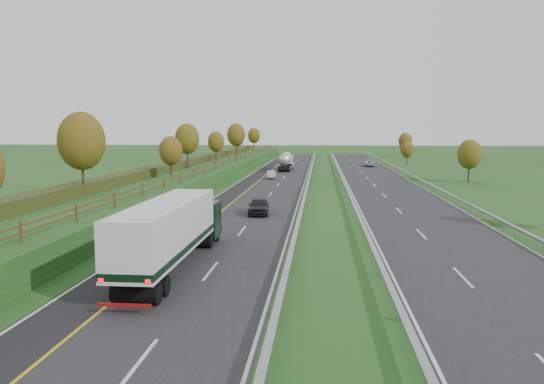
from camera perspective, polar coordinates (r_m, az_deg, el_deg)
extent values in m
plane|color=#1F4A1A|center=(73.48, 5.65, 0.41)|extent=(400.00, 400.00, 0.00)
cube|color=black|center=(78.80, -0.20, 0.88)|extent=(10.50, 200.00, 0.04)
cube|color=black|center=(78.97, 11.81, 0.75)|extent=(10.50, 200.00, 0.04)
cube|color=black|center=(79.24, -2.90, 0.91)|extent=(3.00, 200.00, 0.04)
cube|color=silver|center=(79.43, -3.82, 0.94)|extent=(0.15, 200.00, 0.01)
cube|color=gold|center=(79.04, -1.82, 0.92)|extent=(0.15, 200.00, 0.01)
cube|color=silver|center=(78.48, 3.48, 0.87)|extent=(0.15, 200.00, 0.01)
cube|color=silver|center=(78.55, 8.15, 0.82)|extent=(0.15, 200.00, 0.01)
cube|color=silver|center=(79.71, 15.42, 0.73)|extent=(0.15, 200.00, 0.01)
cube|color=silver|center=(19.82, -14.09, -17.33)|extent=(0.15, 4.00, 0.01)
cube|color=silver|center=(30.75, -6.62, -8.41)|extent=(0.15, 4.00, 0.01)
cube|color=silver|center=(31.12, 19.82, -8.59)|extent=(0.15, 4.00, 0.01)
cube|color=silver|center=(42.27, -3.28, -4.20)|extent=(0.15, 4.00, 0.01)
cube|color=silver|center=(42.53, 15.78, -4.38)|extent=(0.15, 4.00, 0.01)
cube|color=silver|center=(53.99, -1.39, -1.80)|extent=(0.15, 4.00, 0.01)
cube|color=silver|center=(54.20, 13.48, -1.95)|extent=(0.15, 4.00, 0.01)
cube|color=silver|center=(65.82, -0.19, -0.25)|extent=(0.15, 4.00, 0.01)
cube|color=silver|center=(65.99, 12.01, -0.38)|extent=(0.15, 4.00, 0.01)
cube|color=silver|center=(77.70, 0.65, 0.82)|extent=(0.15, 4.00, 0.01)
cube|color=silver|center=(77.84, 10.98, 0.71)|extent=(0.15, 4.00, 0.01)
cube|color=silver|center=(89.61, 1.27, 1.61)|extent=(0.15, 4.00, 0.01)
cube|color=silver|center=(89.74, 10.23, 1.51)|extent=(0.15, 4.00, 0.01)
cube|color=silver|center=(101.54, 1.74, 2.21)|extent=(0.15, 4.00, 0.01)
cube|color=silver|center=(101.65, 9.65, 2.12)|extent=(0.15, 4.00, 0.01)
cube|color=silver|center=(113.49, 2.11, 2.69)|extent=(0.15, 4.00, 0.01)
cube|color=silver|center=(113.59, 9.19, 2.61)|extent=(0.15, 4.00, 0.01)
cube|color=silver|center=(125.45, 2.41, 3.07)|extent=(0.15, 4.00, 0.01)
cube|color=silver|center=(125.54, 8.82, 3.00)|extent=(0.15, 4.00, 0.01)
cube|color=silver|center=(137.41, 2.66, 3.39)|extent=(0.15, 4.00, 0.01)
cube|color=silver|center=(137.49, 8.51, 3.33)|extent=(0.15, 4.00, 0.01)
cube|color=silver|center=(149.38, 2.87, 3.66)|extent=(0.15, 4.00, 0.01)
cube|color=silver|center=(149.46, 8.25, 3.60)|extent=(0.15, 4.00, 0.01)
cube|color=silver|center=(161.35, 3.05, 3.89)|extent=(0.15, 4.00, 0.01)
cube|color=silver|center=(161.42, 8.03, 3.83)|extent=(0.15, 4.00, 0.01)
cube|color=silver|center=(173.33, 3.21, 4.08)|extent=(0.15, 4.00, 0.01)
cube|color=silver|center=(173.40, 7.85, 4.03)|extent=(0.15, 4.00, 0.01)
cube|color=#1F4A1A|center=(80.98, -9.40, 1.65)|extent=(12.00, 200.00, 2.00)
cube|color=#293515|center=(81.39, -10.78, 2.74)|extent=(2.20, 180.00, 1.10)
cube|color=#422B19|center=(79.84, -6.29, 2.74)|extent=(0.08, 184.00, 0.10)
cube|color=#422B19|center=(79.81, -6.29, 3.03)|extent=(0.08, 184.00, 0.10)
cube|color=#422B19|center=(31.43, -25.39, -3.93)|extent=(0.12, 0.12, 1.20)
cube|color=#422B19|center=(37.09, -20.29, -2.16)|extent=(0.12, 0.12, 1.20)
cube|color=#422B19|center=(42.98, -16.57, -0.85)|extent=(0.12, 0.12, 1.20)
cube|color=#422B19|center=(49.02, -13.76, 0.15)|extent=(0.12, 0.12, 1.20)
cube|color=#422B19|center=(55.17, -11.57, 0.92)|extent=(0.12, 0.12, 1.20)
cube|color=#422B19|center=(61.39, -9.82, 1.54)|extent=(0.12, 0.12, 1.20)
cube|color=#422B19|center=(67.67, -8.40, 2.04)|extent=(0.12, 0.12, 1.20)
cube|color=#422B19|center=(73.98, -7.21, 2.45)|extent=(0.12, 0.12, 1.20)
cube|color=#422B19|center=(80.32, -6.22, 2.80)|extent=(0.12, 0.12, 1.20)
cube|color=#422B19|center=(86.69, -5.36, 3.10)|extent=(0.12, 0.12, 1.20)
cube|color=#422B19|center=(93.07, -4.63, 3.35)|extent=(0.12, 0.12, 1.20)
cube|color=#422B19|center=(99.47, -3.99, 3.58)|extent=(0.12, 0.12, 1.20)
cube|color=#422B19|center=(105.89, -3.42, 3.77)|extent=(0.12, 0.12, 1.20)
cube|color=#422B19|center=(112.31, -2.92, 3.94)|extent=(0.12, 0.12, 1.20)
cube|color=#422B19|center=(118.74, -2.48, 4.10)|extent=(0.12, 0.12, 1.20)
cube|color=#422B19|center=(125.18, -2.08, 4.24)|extent=(0.12, 0.12, 1.20)
cube|color=#422B19|center=(131.62, -1.72, 4.36)|extent=(0.12, 0.12, 1.20)
cube|color=#422B19|center=(138.07, -1.39, 4.47)|extent=(0.12, 0.12, 1.20)
cube|color=#422B19|center=(144.52, -1.09, 4.57)|extent=(0.12, 0.12, 1.20)
cube|color=#422B19|center=(150.98, -0.82, 4.67)|extent=(0.12, 0.12, 1.20)
cube|color=#422B19|center=(157.44, -0.57, 4.75)|extent=(0.12, 0.12, 1.20)
cube|color=#422B19|center=(163.90, -0.33, 4.83)|extent=(0.12, 0.12, 1.20)
cube|color=#422B19|center=(170.37, -0.12, 4.90)|extent=(0.12, 0.12, 1.20)
cube|color=#94979C|center=(78.41, 3.96, 1.28)|extent=(0.32, 200.00, 0.18)
cube|color=#94979C|center=(23.44, 0.71, -12.66)|extent=(0.10, 0.14, 0.56)
cube|color=#94979C|center=(30.11, 1.78, -8.25)|extent=(0.10, 0.14, 0.56)
cube|color=#94979C|center=(36.91, 2.44, -5.44)|extent=(0.10, 0.14, 0.56)
cube|color=#94979C|center=(43.77, 2.89, -3.51)|extent=(0.10, 0.14, 0.56)
cube|color=#94979C|center=(50.67, 3.22, -2.11)|extent=(0.10, 0.14, 0.56)
cube|color=#94979C|center=(57.59, 3.47, -1.04)|extent=(0.10, 0.14, 0.56)
cube|color=#94979C|center=(64.53, 3.67, -0.20)|extent=(0.10, 0.14, 0.56)
cube|color=#94979C|center=(71.48, 3.82, 0.47)|extent=(0.10, 0.14, 0.56)
cube|color=#94979C|center=(78.44, 3.95, 1.03)|extent=(0.10, 0.14, 0.56)
cube|color=#94979C|center=(85.41, 4.06, 1.50)|extent=(0.10, 0.14, 0.56)
cube|color=#94979C|center=(92.38, 4.15, 1.89)|extent=(0.10, 0.14, 0.56)
cube|color=#94979C|center=(99.36, 4.23, 2.23)|extent=(0.10, 0.14, 0.56)
cube|color=#94979C|center=(106.34, 4.30, 2.52)|extent=(0.10, 0.14, 0.56)
cube|color=#94979C|center=(113.32, 4.36, 2.78)|extent=(0.10, 0.14, 0.56)
cube|color=#94979C|center=(120.30, 4.42, 3.01)|extent=(0.10, 0.14, 0.56)
cube|color=#94979C|center=(127.29, 4.46, 3.22)|extent=(0.10, 0.14, 0.56)
cube|color=#94979C|center=(134.27, 4.51, 3.40)|extent=(0.10, 0.14, 0.56)
cube|color=#94979C|center=(141.26, 4.55, 3.56)|extent=(0.10, 0.14, 0.56)
cube|color=#94979C|center=(148.25, 4.58, 3.71)|extent=(0.10, 0.14, 0.56)
cube|color=#94979C|center=(155.24, 4.61, 3.85)|extent=(0.10, 0.14, 0.56)
cube|color=#94979C|center=(162.23, 4.64, 3.97)|extent=(0.10, 0.14, 0.56)
cube|color=#94979C|center=(169.22, 4.67, 4.08)|extent=(0.10, 0.14, 0.56)
cube|color=#94979C|center=(176.22, 4.69, 4.19)|extent=(0.10, 0.14, 0.56)
cube|color=#94979C|center=(78.46, 7.68, 1.24)|extent=(0.32, 200.00, 0.18)
cube|color=#94979C|center=(23.61, 13.46, -12.70)|extent=(0.10, 0.14, 0.56)
cube|color=#94979C|center=(30.25, 11.57, -8.31)|extent=(0.10, 0.14, 0.56)
cube|color=#94979C|center=(37.02, 10.39, -5.51)|extent=(0.10, 0.14, 0.56)
cube|color=#94979C|center=(43.86, 9.58, -3.58)|extent=(0.10, 0.14, 0.56)
cube|color=#94979C|center=(50.75, 8.99, -2.17)|extent=(0.10, 0.14, 0.56)
cube|color=#94979C|center=(57.66, 8.54, -1.09)|extent=(0.10, 0.14, 0.56)
cube|color=#94979C|center=(64.60, 8.19, -0.25)|extent=(0.10, 0.14, 0.56)
cube|color=#94979C|center=(71.54, 7.91, 0.43)|extent=(0.10, 0.14, 0.56)
cube|color=#94979C|center=(78.50, 7.68, 0.99)|extent=(0.10, 0.14, 0.56)
cube|color=#94979C|center=(85.46, 7.48, 1.46)|extent=(0.10, 0.14, 0.56)
cube|color=#94979C|center=(92.43, 7.32, 1.86)|extent=(0.10, 0.14, 0.56)
cube|color=#94979C|center=(99.40, 7.18, 2.20)|extent=(0.10, 0.14, 0.56)
cube|color=#94979C|center=(106.37, 7.05, 2.49)|extent=(0.10, 0.14, 0.56)
cube|color=#94979C|center=(113.35, 6.94, 2.75)|extent=(0.10, 0.14, 0.56)
cube|color=#94979C|center=(120.34, 6.85, 2.99)|extent=(0.10, 0.14, 0.56)
cube|color=#94979C|center=(127.32, 6.76, 3.19)|extent=(0.10, 0.14, 0.56)
cube|color=#94979C|center=(134.30, 6.69, 3.37)|extent=(0.10, 0.14, 0.56)
cube|color=#94979C|center=(141.29, 6.62, 3.54)|extent=(0.10, 0.14, 0.56)
cube|color=#94979C|center=(148.28, 6.55, 3.69)|extent=(0.10, 0.14, 0.56)
cube|color=#94979C|center=(155.27, 6.50, 3.83)|extent=(0.10, 0.14, 0.56)
cube|color=#94979C|center=(162.26, 6.45, 3.95)|extent=(0.10, 0.14, 0.56)
cube|color=#94979C|center=(169.25, 6.40, 4.06)|extent=(0.10, 0.14, 0.56)
cube|color=#94979C|center=(176.24, 6.35, 4.17)|extent=(0.10, 0.14, 0.56)
cube|color=#94979C|center=(79.79, 15.96, 1.13)|extent=(0.32, 200.00, 0.18)
cube|color=#94979C|center=(39.75, 27.21, -5.31)|extent=(0.10, 0.14, 0.56)
cube|color=#94979C|center=(52.77, 21.56, -2.22)|extent=(0.10, 0.14, 0.56)
cube|color=#94979C|center=(66.20, 18.18, -0.35)|extent=(0.10, 0.14, 0.56)
cube|color=#94979C|center=(79.82, 15.95, 0.88)|extent=(0.10, 0.14, 0.56)
cube|color=#94979C|center=(93.55, 14.38, 1.76)|extent=(0.10, 0.14, 0.56)
cube|color=#94979C|center=(107.35, 13.20, 2.41)|extent=(0.10, 0.14, 0.56)
cube|color=#94979C|center=(121.20, 12.30, 2.91)|extent=(0.10, 0.14, 0.56)
cube|color=#94979C|center=(135.08, 11.58, 3.30)|extent=(0.10, 0.14, 0.56)
cube|color=#94979C|center=(148.98, 10.99, 3.62)|extent=(0.10, 0.14, 0.56)
cube|color=#94979C|center=(162.90, 10.50, 3.89)|extent=(0.10, 0.14, 0.56)
cube|color=#94979C|center=(176.83, 10.09, 4.12)|extent=(0.10, 0.14, 0.56)
cylinder|color=#2D2116|center=(50.98, -19.65, 1.30)|extent=(0.24, 0.24, 3.15)
ellipsoid|color=#4F3D11|center=(50.79, -19.80, 5.19)|extent=(4.20, 4.20, 5.25)
cylinder|color=#2D2116|center=(66.82, -10.79, 2.34)|extent=(0.24, 0.24, 2.16)
ellipsoid|color=#4F3D11|center=(66.69, -10.84, 4.38)|extent=(2.88, 2.88, 3.60)
cylinder|color=#2D2116|center=(84.79, -9.07, 3.53)|extent=(0.24, 0.24, 2.88)
ellipsoid|color=#4F3D11|center=(84.68, -9.11, 5.67)|extent=(3.84, 3.84, 4.80)
cylinder|color=#2D2116|center=(102.12, -6.03, 3.96)|extent=(0.24, 0.24, 2.34)
ellipsoid|color=#4F3D11|center=(102.03, -6.05, 5.40)|extent=(3.12, 3.12, 3.90)
cylinder|color=#2D2116|center=(119.63, -3.88, 4.55)|extent=(0.24, 0.24, 3.06)
ellipsoid|color=#4F3D11|center=(119.55, -3.89, 6.17)|extent=(4.08, 4.08, 5.10)
cylinder|color=#2D2116|center=(137.80, -3.72, 4.67)|extent=(0.24, 0.24, 2.25)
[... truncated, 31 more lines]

